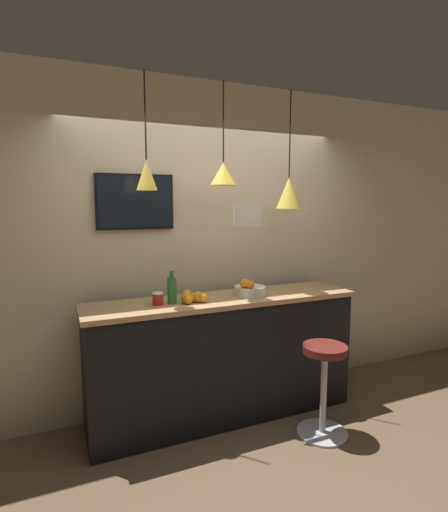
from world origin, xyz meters
name	(u,v)px	position (x,y,z in m)	size (l,w,h in m)	color
ground_plane	(254,451)	(0.00, 0.00, 0.00)	(14.00, 14.00, 0.00)	brown
back_wall	(207,246)	(0.00, 0.94, 1.45)	(8.00, 0.06, 2.90)	beige
service_counter	(224,357)	(0.00, 0.55, 0.53)	(2.32, 0.54, 1.06)	black
bar_stool	(324,376)	(0.61, -0.02, 0.48)	(0.40, 0.40, 0.74)	#B7B7BC
fruit_bowl	(249,290)	(0.22, 0.52, 1.11)	(0.27, 0.27, 0.16)	beige
orange_pile	(192,297)	(-0.30, 0.51, 1.10)	(0.21, 0.22, 0.09)	orange
juice_bottle	(172,290)	(-0.46, 0.53, 1.16)	(0.07, 0.07, 0.26)	#286B33
spread_jar	(158,299)	(-0.57, 0.53, 1.10)	(0.09, 0.09, 0.10)	red
pendant_lamp_left	(147,174)	(-0.63, 0.57, 2.05)	(0.16, 0.16, 0.87)	black
pendant_lamp_middle	(223,173)	(0.00, 0.57, 2.08)	(0.21, 0.21, 0.82)	black
pendant_lamp_right	(289,193)	(0.63, 0.57, 1.93)	(0.22, 0.22, 1.01)	black
mounted_tv	(135,202)	(-0.66, 0.88, 1.85)	(0.64, 0.04, 0.45)	black
hanging_menu_board	(247,215)	(0.12, 0.36, 1.74)	(0.24, 0.01, 0.17)	silver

